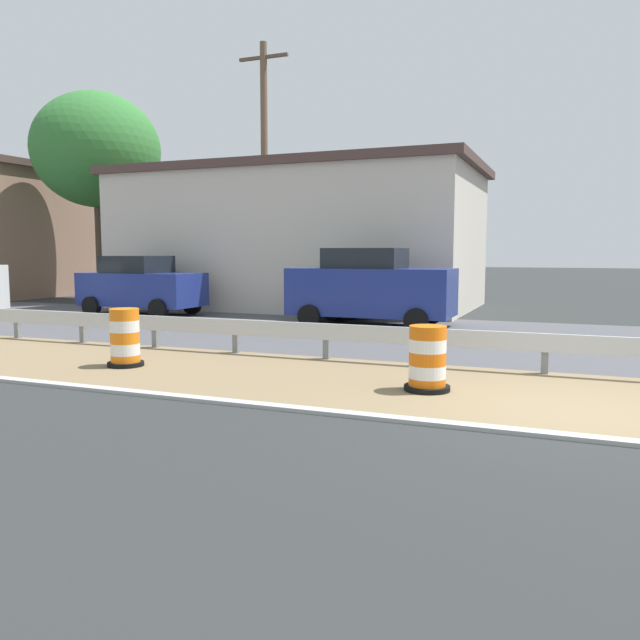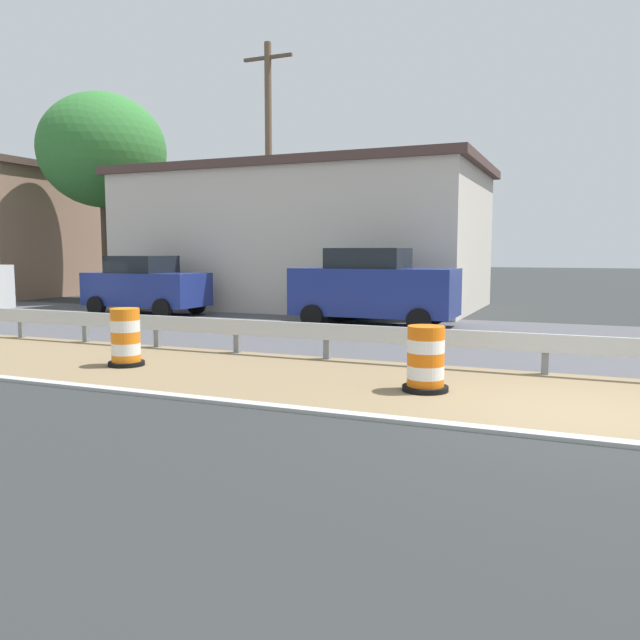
{
  "view_description": "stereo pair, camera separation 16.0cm",
  "coord_description": "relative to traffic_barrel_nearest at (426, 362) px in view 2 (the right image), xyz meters",
  "views": [
    {
      "loc": [
        -8.83,
        0.15,
        2.1
      ],
      "look_at": [
        2.03,
        4.54,
        0.84
      ],
      "focal_mm": 35.72,
      "sensor_mm": 36.0,
      "label": 1
    },
    {
      "loc": [
        -8.77,
        0.01,
        2.1
      ],
      "look_at": [
        2.03,
        4.54,
        0.84
      ],
      "focal_mm": 35.72,
      "sensor_mm": 36.0,
      "label": 2
    }
  ],
  "objects": [
    {
      "name": "far_lane_asphalt",
      "position": [
        6.36,
        -2.2,
        -0.44
      ],
      "size": [
        8.19,
        120.0,
        0.0
      ],
      "primitive_type": "cube",
      "color": "#4C4C51",
      "rests_on": "ground"
    },
    {
      "name": "median_dirt_strip",
      "position": [
        0.25,
        -2.2,
        -0.44
      ],
      "size": [
        4.04,
        120.0,
        0.01
      ],
      "primitive_type": "cube",
      "color": "#7F6B4C",
      "rests_on": "ground"
    },
    {
      "name": "roadside_shop_near",
      "position": [
        13.24,
        7.91,
        2.18
      ],
      "size": [
        7.49,
        13.57,
        5.23
      ],
      "color": "beige",
      "rests_on": "ground"
    },
    {
      "name": "traffic_barrel_close",
      "position": [
        -0.03,
        5.61,
        0.04
      ],
      "size": [
        0.66,
        0.66,
        1.07
      ],
      "color": "orange",
      "rests_on": "ground"
    },
    {
      "name": "curb_near_edge",
      "position": [
        -1.88,
        -2.2,
        -0.44
      ],
      "size": [
        0.2,
        120.0,
        0.11
      ],
      "primitive_type": "cube",
      "color": "#ADADA8",
      "rests_on": "ground"
    },
    {
      "name": "bush_roadside",
      "position": [
        9.44,
        4.85,
        0.22
      ],
      "size": [
        2.6,
        2.6,
        1.33
      ],
      "primitive_type": "ellipsoid",
      "color": "#337533",
      "rests_on": "ground"
    },
    {
      "name": "tree_roadside",
      "position": [
        12.31,
        16.83,
        5.86
      ],
      "size": [
        5.26,
        5.26,
        8.7
      ],
      "color": "#4C3D2D",
      "rests_on": "ground"
    },
    {
      "name": "traffic_barrel_nearest",
      "position": [
        0.0,
        0.0,
        0.0
      ],
      "size": [
        0.7,
        0.7,
        0.99
      ],
      "color": "orange",
      "rests_on": "ground"
    },
    {
      "name": "ground_plane",
      "position": [
        -0.58,
        -2.2,
        -0.45
      ],
      "size": [
        160.0,
        160.0,
        0.0
      ],
      "primitive_type": "plane",
      "color": "#2B2D2D"
    },
    {
      "name": "car_mid_far_lane",
      "position": [
        7.73,
        3.34,
        0.65
      ],
      "size": [
        2.2,
        4.58,
        2.2
      ],
      "rotation": [
        0.0,
        0.0,
        -1.56
      ],
      "color": "navy",
      "rests_on": "ground"
    },
    {
      "name": "car_distant_a",
      "position": [
        7.92,
        11.36,
        0.54
      ],
      "size": [
        2.11,
        4.09,
        1.96
      ],
      "rotation": [
        0.0,
        0.0,
        -1.59
      ],
      "color": "navy",
      "rests_on": "ground"
    },
    {
      "name": "utility_pole_near",
      "position": [
        10.51,
        8.06,
        4.27
      ],
      "size": [
        0.24,
        1.8,
        9.12
      ],
      "color": "brown",
      "rests_on": "ground"
    }
  ]
}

